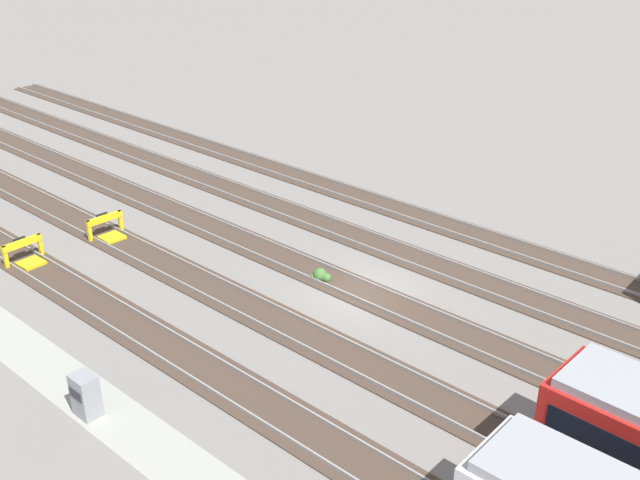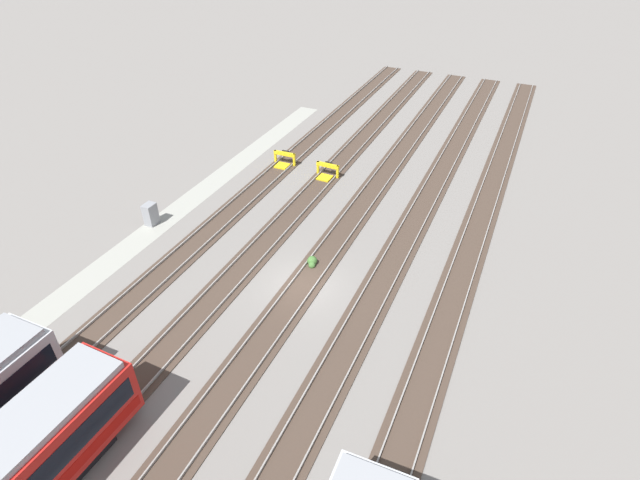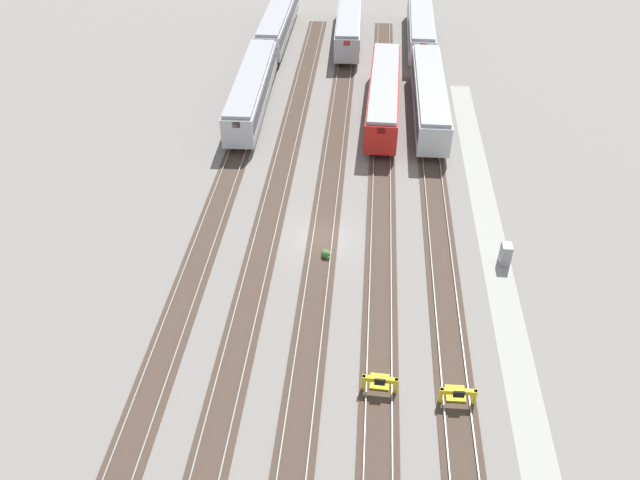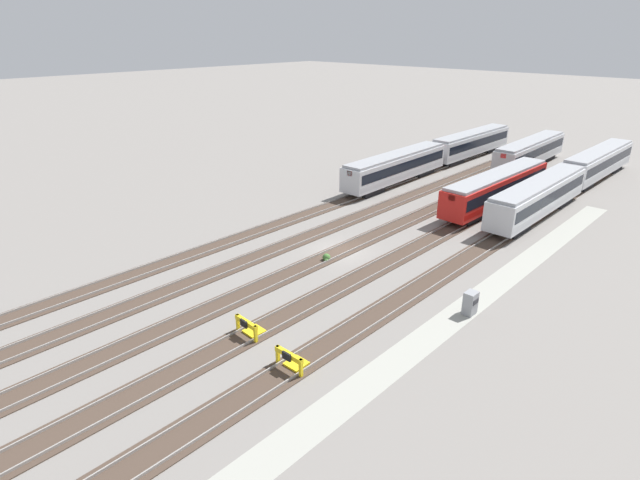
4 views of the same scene
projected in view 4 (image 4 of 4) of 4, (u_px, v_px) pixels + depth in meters
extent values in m
plane|color=gray|center=(340.00, 251.00, 42.15)|extent=(400.00, 400.00, 0.00)
cube|color=#9E9E93|center=(474.00, 302.00, 34.35)|extent=(54.00, 2.00, 0.01)
cube|color=#47382D|center=(427.00, 283.00, 36.76)|extent=(90.00, 2.23, 0.06)
cube|color=gray|center=(419.00, 279.00, 37.18)|extent=(90.00, 0.07, 0.15)
cube|color=gray|center=(435.00, 285.00, 36.27)|extent=(90.00, 0.07, 0.15)
cube|color=#47382D|center=(380.00, 266.00, 39.45)|extent=(90.00, 2.24, 0.06)
cube|color=gray|center=(373.00, 262.00, 39.87)|extent=(90.00, 0.07, 0.15)
cube|color=gray|center=(388.00, 268.00, 38.96)|extent=(90.00, 0.07, 0.15)
cube|color=#47382D|center=(340.00, 251.00, 42.14)|extent=(90.00, 2.24, 0.06)
cube|color=gray|center=(334.00, 248.00, 42.56)|extent=(90.00, 0.07, 0.15)
cube|color=gray|center=(347.00, 252.00, 41.65)|extent=(90.00, 0.07, 0.15)
cube|color=#47382D|center=(305.00, 238.00, 44.83)|extent=(90.00, 2.23, 0.06)
cube|color=gray|center=(299.00, 235.00, 45.25)|extent=(90.00, 0.07, 0.15)
cube|color=gray|center=(310.00, 239.00, 44.34)|extent=(90.00, 0.07, 0.15)
cube|color=#47382D|center=(273.00, 226.00, 47.52)|extent=(90.00, 2.23, 0.06)
cube|color=gray|center=(268.00, 223.00, 47.94)|extent=(90.00, 0.07, 0.15)
cube|color=gray|center=(278.00, 227.00, 47.03)|extent=(90.00, 0.07, 0.15)
cube|color=silver|center=(538.00, 197.00, 49.30)|extent=(18.01, 2.85, 2.70)
cube|color=black|center=(539.00, 194.00, 49.17)|extent=(17.29, 2.88, 1.08)
cube|color=#B2B5BA|center=(537.00, 204.00, 49.59)|extent=(17.65, 2.87, 0.54)
cube|color=#999BA0|center=(541.00, 182.00, 48.72)|extent=(17.47, 2.56, 0.30)
cube|color=red|center=(572.00, 170.00, 54.90)|extent=(0.08, 0.70, 0.56)
cube|color=red|center=(499.00, 209.00, 42.93)|extent=(0.08, 0.70, 0.56)
cube|color=black|center=(556.00, 200.00, 53.69)|extent=(3.61, 2.25, 0.70)
cube|color=black|center=(511.00, 228.00, 46.23)|extent=(3.61, 2.25, 0.70)
cube|color=red|center=(497.00, 188.00, 52.04)|extent=(18.07, 3.26, 2.70)
cube|color=black|center=(497.00, 185.00, 51.92)|extent=(17.35, 3.29, 1.08)
cube|color=#B70F0A|center=(496.00, 195.00, 52.34)|extent=(17.71, 3.29, 0.54)
cube|color=#999BA0|center=(499.00, 174.00, 51.46)|extent=(17.52, 2.97, 0.30)
cube|color=red|center=(535.00, 164.00, 57.51)|extent=(0.10, 0.70, 0.56)
cube|color=red|center=(452.00, 198.00, 45.80)|extent=(0.10, 0.70, 0.56)
cube|color=black|center=(518.00, 192.00, 56.35)|extent=(3.66, 2.33, 0.70)
cube|color=black|center=(467.00, 216.00, 49.06)|extent=(3.66, 2.33, 0.70)
cube|color=silver|center=(396.00, 167.00, 60.11)|extent=(18.06, 3.24, 2.70)
cube|color=black|center=(396.00, 164.00, 59.99)|extent=(17.34, 3.27, 1.08)
cube|color=#B2B5BA|center=(396.00, 173.00, 60.41)|extent=(17.70, 3.26, 0.54)
cube|color=#999BA0|center=(397.00, 155.00, 59.53)|extent=(17.52, 2.95, 0.30)
cube|color=red|center=(435.00, 147.00, 65.86)|extent=(0.10, 0.70, 0.56)
cube|color=red|center=(350.00, 173.00, 53.58)|extent=(0.10, 0.70, 0.56)
cube|color=black|center=(420.00, 172.00, 64.60)|extent=(3.65, 2.33, 0.70)
cube|color=black|center=(368.00, 191.00, 56.95)|extent=(3.65, 2.33, 0.70)
cube|color=silver|center=(598.00, 162.00, 62.10)|extent=(18.04, 3.08, 2.70)
cube|color=black|center=(598.00, 160.00, 61.98)|extent=(17.32, 3.11, 1.08)
cube|color=#B2B5BA|center=(597.00, 168.00, 62.40)|extent=(17.68, 3.10, 0.54)
cube|color=#999BA0|center=(601.00, 151.00, 61.52)|extent=(17.50, 2.79, 0.30)
cube|color=red|center=(621.00, 144.00, 67.63)|extent=(0.09, 0.70, 0.56)
cube|color=red|center=(573.00, 168.00, 55.80)|extent=(0.09, 0.70, 0.56)
cube|color=black|center=(609.00, 168.00, 66.45)|extent=(3.63, 2.30, 0.70)
cube|color=black|center=(579.00, 185.00, 59.08)|extent=(3.63, 2.30, 0.70)
cube|color=silver|center=(471.00, 143.00, 72.72)|extent=(18.01, 2.89, 2.70)
cube|color=black|center=(472.00, 141.00, 72.59)|extent=(17.29, 2.93, 1.08)
cube|color=#B2B5BA|center=(471.00, 148.00, 73.01)|extent=(17.65, 2.92, 0.54)
cube|color=#999BA0|center=(473.00, 133.00, 72.14)|extent=(17.47, 2.61, 0.30)
cube|color=red|center=(500.00, 128.00, 78.30)|extent=(0.08, 0.70, 0.56)
cube|color=red|center=(440.00, 146.00, 66.36)|extent=(0.08, 0.70, 0.56)
cube|color=black|center=(488.00, 149.00, 77.10)|extent=(3.61, 2.26, 0.70)
cube|color=black|center=(451.00, 161.00, 69.66)|extent=(3.61, 2.26, 0.70)
cube|color=silver|center=(530.00, 152.00, 67.57)|extent=(18.06, 3.20, 2.70)
cube|color=black|center=(530.00, 149.00, 67.44)|extent=(17.34, 3.22, 1.08)
cube|color=#B2B5BA|center=(529.00, 157.00, 67.86)|extent=(17.70, 3.22, 0.54)
cube|color=#999BA0|center=(532.00, 141.00, 66.98)|extent=(17.51, 2.90, 0.30)
cube|color=red|center=(554.00, 135.00, 73.30)|extent=(0.10, 0.70, 0.56)
cube|color=red|center=(503.00, 156.00, 61.05)|extent=(0.10, 0.70, 0.56)
cube|color=black|center=(543.00, 157.00, 72.04)|extent=(3.65, 2.32, 0.70)
cube|color=black|center=(511.00, 172.00, 64.41)|extent=(3.65, 2.32, 0.70)
cube|color=yellow|center=(278.00, 355.00, 27.78)|extent=(0.18, 0.18, 1.15)
cube|color=yellow|center=(301.00, 368.00, 26.66)|extent=(0.18, 0.18, 1.15)
cube|color=yellow|center=(289.00, 355.00, 27.06)|extent=(0.28, 2.00, 0.30)
cube|color=yellow|center=(296.00, 364.00, 27.78)|extent=(1.12, 1.10, 0.18)
cube|color=black|center=(287.00, 356.00, 26.93)|extent=(0.13, 0.60, 0.44)
cube|color=yellow|center=(238.00, 323.00, 30.82)|extent=(0.19, 0.19, 1.15)
cube|color=yellow|center=(256.00, 334.00, 29.63)|extent=(0.19, 0.19, 1.15)
cube|color=yellow|center=(246.00, 322.00, 30.06)|extent=(0.33, 2.01, 0.30)
cube|color=yellow|center=(254.00, 332.00, 30.76)|extent=(1.15, 1.13, 0.18)
cube|color=black|center=(244.00, 324.00, 29.94)|extent=(0.15, 0.60, 0.44)
cube|color=gray|center=(470.00, 303.00, 32.58)|extent=(0.90, 0.70, 1.60)
cube|color=#333338|center=(476.00, 302.00, 32.26)|extent=(0.70, 0.04, 0.36)
sphere|color=#427033|center=(326.00, 257.00, 40.36)|extent=(0.64, 0.64, 0.64)
sphere|color=#427033|center=(328.00, 257.00, 40.68)|extent=(0.44, 0.44, 0.44)
sphere|color=#427033|center=(326.00, 260.00, 40.16)|extent=(0.36, 0.36, 0.36)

